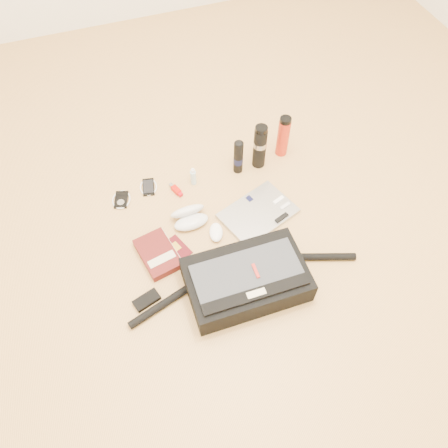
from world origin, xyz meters
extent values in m
plane|color=tan|center=(0.00, 0.00, 0.00)|extent=(4.00, 4.00, 0.00)
cube|color=black|center=(-0.02, -0.20, 0.06)|extent=(0.50, 0.32, 0.12)
cube|color=#2F3238|center=(-0.02, -0.21, 0.13)|extent=(0.45, 0.23, 0.01)
cube|color=black|center=(-0.02, -0.31, 0.13)|extent=(0.44, 0.06, 0.02)
cube|color=beige|center=(-0.02, -0.31, 0.13)|extent=(0.08, 0.03, 0.02)
cube|color=#A51E16|center=(0.01, -0.21, 0.13)|extent=(0.01, 0.07, 0.02)
cylinder|color=black|center=(-0.38, -0.17, 0.02)|extent=(0.31, 0.12, 0.03)
cylinder|color=black|center=(0.35, -0.19, 0.02)|extent=(0.30, 0.13, 0.03)
cube|color=black|center=(-0.44, -0.13, 0.01)|extent=(0.12, 0.08, 0.02)
cube|color=#ACACAF|center=(0.18, 0.13, 0.01)|extent=(0.40, 0.33, 0.02)
cube|color=black|center=(0.17, 0.22, 0.02)|extent=(0.03, 0.04, 0.00)
cube|color=white|center=(0.29, 0.16, 0.03)|extent=(0.06, 0.04, 0.01)
cube|color=silver|center=(0.31, 0.12, 0.03)|extent=(0.06, 0.03, 0.01)
cube|color=black|center=(0.27, 0.06, 0.03)|extent=(0.07, 0.04, 0.01)
cube|color=#4B1110|center=(-0.33, 0.07, 0.02)|extent=(0.19, 0.25, 0.04)
cube|color=beige|center=(-0.26, 0.08, 0.02)|extent=(0.05, 0.21, 0.03)
cube|color=beige|center=(-0.33, 0.03, 0.04)|extent=(0.13, 0.06, 0.00)
cube|color=#46090F|center=(-0.25, 0.08, 0.00)|extent=(0.14, 0.16, 0.01)
cube|color=gold|center=(-0.25, 0.09, 0.01)|extent=(0.06, 0.06, 0.00)
ellipsoid|color=white|center=(-0.05, 0.09, 0.02)|extent=(0.09, 0.12, 0.03)
ellipsoid|color=silver|center=(-0.14, 0.18, 0.02)|extent=(0.17, 0.09, 0.05)
ellipsoid|color=silver|center=(-0.14, 0.24, 0.04)|extent=(0.17, 0.09, 0.10)
ellipsoid|color=black|center=(-0.17, 0.18, 0.03)|extent=(0.04, 0.03, 0.01)
ellipsoid|color=black|center=(-0.11, 0.18, 0.03)|extent=(0.04, 0.03, 0.01)
cylinder|color=black|center=(-0.14, 0.18, 0.03)|extent=(0.03, 0.01, 0.01)
cube|color=black|center=(-0.42, 0.44, 0.01)|extent=(0.09, 0.12, 0.01)
cylinder|color=gray|center=(-0.43, 0.42, 0.01)|extent=(0.04, 0.04, 0.00)
torus|color=silver|center=(-0.42, 0.44, 0.01)|extent=(0.11, 0.11, 0.01)
cube|color=black|center=(-0.28, 0.47, 0.00)|extent=(0.08, 0.12, 0.01)
cube|color=black|center=(-0.28, 0.47, 0.01)|extent=(0.06, 0.09, 0.00)
torus|color=white|center=(-0.28, 0.47, 0.01)|extent=(0.10, 0.10, 0.01)
cube|color=#B30E05|center=(-0.15, 0.40, 0.01)|extent=(0.04, 0.06, 0.03)
cube|color=red|center=(-0.14, 0.37, 0.01)|extent=(0.02, 0.02, 0.02)
cylinder|color=#969698|center=(-0.17, 0.43, 0.01)|extent=(0.03, 0.04, 0.02)
cylinder|color=#B2DBEA|center=(-0.06, 0.43, 0.04)|extent=(0.03, 0.03, 0.09)
cylinder|color=white|center=(-0.06, 0.43, 0.09)|extent=(0.02, 0.02, 0.02)
cylinder|color=silver|center=(-0.06, 0.43, 0.10)|extent=(0.01, 0.01, 0.01)
cylinder|color=black|center=(0.19, 0.43, 0.10)|extent=(0.06, 0.06, 0.19)
cylinder|color=black|center=(0.19, 0.43, 0.08)|extent=(0.06, 0.06, 0.04)
ellipsoid|color=black|center=(0.19, 0.43, 0.19)|extent=(0.06, 0.06, 0.02)
cylinder|color=black|center=(0.30, 0.44, 0.12)|extent=(0.07, 0.07, 0.23)
cylinder|color=#9C9C9E|center=(0.30, 0.44, 0.14)|extent=(0.07, 0.07, 0.03)
cylinder|color=black|center=(0.30, 0.44, 0.24)|extent=(0.07, 0.07, 0.02)
cylinder|color=#B32916|center=(0.45, 0.47, 0.11)|extent=(0.07, 0.07, 0.22)
cylinder|color=black|center=(0.45, 0.47, 0.23)|extent=(0.07, 0.07, 0.02)
camera|label=1|loc=(-0.39, -0.97, 1.70)|focal=35.00mm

